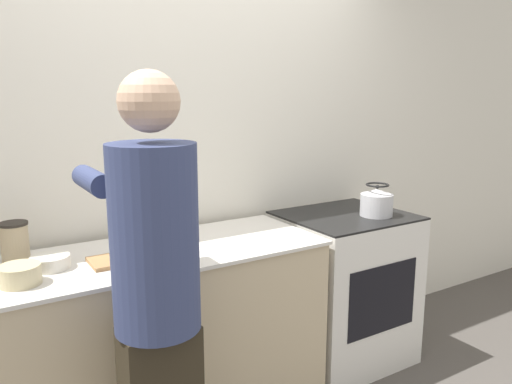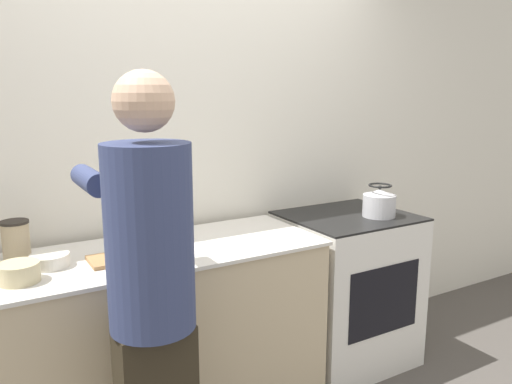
{
  "view_description": "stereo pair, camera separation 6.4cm",
  "coord_description": "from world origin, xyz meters",
  "px_view_note": "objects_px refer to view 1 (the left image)",
  "views": [
    {
      "loc": [
        -1.17,
        -1.88,
        1.67
      ],
      "look_at": [
        0.14,
        0.22,
        1.17
      ],
      "focal_mm": 35.0,
      "sensor_mm": 36.0,
      "label": 1
    },
    {
      "loc": [
        -1.12,
        -1.91,
        1.67
      ],
      "look_at": [
        0.14,
        0.22,
        1.17
      ],
      "focal_mm": 35.0,
      "sensor_mm": 36.0,
      "label": 2
    }
  ],
  "objects_px": {
    "person": "(156,291)",
    "knife": "(133,256)",
    "oven": "(344,287)",
    "kettle": "(377,202)",
    "cutting_board": "(127,258)",
    "bowl_prep": "(50,262)",
    "canister_jar": "(15,242)"
  },
  "relations": [
    {
      "from": "cutting_board",
      "to": "canister_jar",
      "type": "xyz_separation_m",
      "value": [
        -0.42,
        0.25,
        0.08
      ]
    },
    {
      "from": "person",
      "to": "bowl_prep",
      "type": "distance_m",
      "value": 0.62
    },
    {
      "from": "oven",
      "to": "cutting_board",
      "type": "bearing_deg",
      "value": -177.1
    },
    {
      "from": "bowl_prep",
      "to": "cutting_board",
      "type": "bearing_deg",
      "value": -12.52
    },
    {
      "from": "person",
      "to": "canister_jar",
      "type": "xyz_separation_m",
      "value": [
        -0.38,
        0.74,
        0.06
      ]
    },
    {
      "from": "oven",
      "to": "cutting_board",
      "type": "relative_size",
      "value": 2.92
    },
    {
      "from": "knife",
      "to": "kettle",
      "type": "bearing_deg",
      "value": 0.5
    },
    {
      "from": "knife",
      "to": "oven",
      "type": "bearing_deg",
      "value": 5.31
    },
    {
      "from": "person",
      "to": "knife",
      "type": "relative_size",
      "value": 9.17
    },
    {
      "from": "cutting_board",
      "to": "bowl_prep",
      "type": "relative_size",
      "value": 1.94
    },
    {
      "from": "cutting_board",
      "to": "bowl_prep",
      "type": "bearing_deg",
      "value": 167.48
    },
    {
      "from": "oven",
      "to": "cutting_board",
      "type": "height_order",
      "value": "cutting_board"
    },
    {
      "from": "person",
      "to": "canister_jar",
      "type": "bearing_deg",
      "value": 117.16
    },
    {
      "from": "oven",
      "to": "canister_jar",
      "type": "xyz_separation_m",
      "value": [
        -1.81,
        0.18,
        0.54
      ]
    },
    {
      "from": "person",
      "to": "cutting_board",
      "type": "xyz_separation_m",
      "value": [
        0.05,
        0.49,
        -0.03
      ]
    },
    {
      "from": "kettle",
      "to": "canister_jar",
      "type": "distance_m",
      "value": 1.96
    },
    {
      "from": "oven",
      "to": "kettle",
      "type": "relative_size",
      "value": 4.82
    },
    {
      "from": "knife",
      "to": "kettle",
      "type": "height_order",
      "value": "kettle"
    },
    {
      "from": "kettle",
      "to": "bowl_prep",
      "type": "relative_size",
      "value": 1.18
    },
    {
      "from": "person",
      "to": "kettle",
      "type": "distance_m",
      "value": 1.62
    },
    {
      "from": "oven",
      "to": "canister_jar",
      "type": "height_order",
      "value": "canister_jar"
    },
    {
      "from": "oven",
      "to": "person",
      "type": "xyz_separation_m",
      "value": [
        -1.43,
        -0.56,
        0.49
      ]
    },
    {
      "from": "person",
      "to": "kettle",
      "type": "height_order",
      "value": "person"
    },
    {
      "from": "person",
      "to": "knife",
      "type": "height_order",
      "value": "person"
    },
    {
      "from": "cutting_board",
      "to": "oven",
      "type": "bearing_deg",
      "value": 2.9
    },
    {
      "from": "kettle",
      "to": "canister_jar",
      "type": "height_order",
      "value": "kettle"
    },
    {
      "from": "oven",
      "to": "bowl_prep",
      "type": "distance_m",
      "value": 1.76
    },
    {
      "from": "canister_jar",
      "to": "oven",
      "type": "bearing_deg",
      "value": -5.71
    },
    {
      "from": "knife",
      "to": "cutting_board",
      "type": "bearing_deg",
      "value": 134.03
    },
    {
      "from": "oven",
      "to": "cutting_board",
      "type": "distance_m",
      "value": 1.46
    },
    {
      "from": "knife",
      "to": "person",
      "type": "bearing_deg",
      "value": -96.99
    },
    {
      "from": "oven",
      "to": "kettle",
      "type": "bearing_deg",
      "value": -41.38
    }
  ]
}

